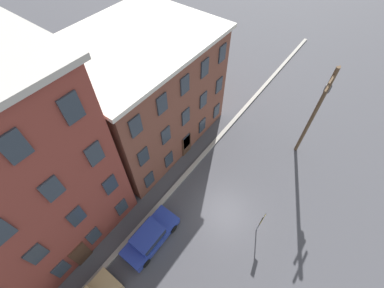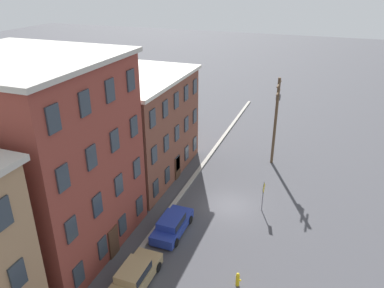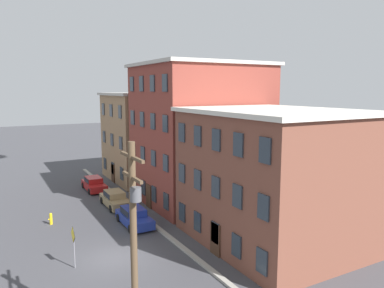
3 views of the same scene
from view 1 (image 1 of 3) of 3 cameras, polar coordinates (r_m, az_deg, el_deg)
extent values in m
plane|color=#424247|center=(20.74, 7.39, -14.86)|extent=(200.00, 200.00, 0.00)
cube|color=#9E998E|center=(21.74, -2.74, -8.35)|extent=(56.00, 0.36, 0.16)
cube|color=#2D3842|center=(19.45, -27.02, -23.50)|extent=(0.90, 0.10, 1.40)
cube|color=#2D3842|center=(16.63, -31.28, -20.20)|extent=(0.90, 0.10, 1.40)
cube|color=#2D3842|center=(13.99, -36.93, -15.45)|extent=(0.90, 0.10, 1.40)
cube|color=#2D3842|center=(19.37, -20.98, -18.51)|extent=(0.90, 0.10, 1.40)
cube|color=#2D3842|center=(16.54, -24.26, -14.49)|extent=(0.90, 0.10, 1.40)
cube|color=#2D3842|center=(13.89, -28.64, -8.79)|extent=(0.90, 0.10, 1.40)
cube|color=#2D3842|center=(11.55, -34.72, -0.54)|extent=(0.90, 0.10, 1.40)
cube|color=#2D3842|center=(19.63, -15.35, -13.39)|extent=(0.90, 0.10, 1.40)
cube|color=#2D3842|center=(16.84, -17.67, -8.65)|extent=(0.90, 0.10, 1.40)
cube|color=#2D3842|center=(14.25, -20.79, -2.09)|extent=(0.90, 0.10, 1.40)
cube|color=#2D3842|center=(11.98, -25.17, 7.17)|extent=(0.90, 0.10, 1.40)
cube|color=#472D1E|center=(19.84, -23.43, -21.52)|extent=(1.10, 0.10, 2.20)
cube|color=brown|center=(22.39, -10.99, 11.04)|extent=(11.85, 9.12, 9.24)
cube|color=silver|center=(19.69, -13.22, 21.58)|extent=(12.35, 9.62, 0.30)
cube|color=#2D3842|center=(20.39, -9.45, -7.81)|extent=(0.90, 0.10, 1.40)
cube|color=#2D3842|center=(17.84, -10.73, -2.77)|extent=(0.90, 0.10, 1.40)
cube|color=#2D3842|center=(15.49, -12.40, 3.87)|extent=(0.90, 0.10, 1.40)
cube|color=#2D3842|center=(21.23, -5.15, -3.45)|extent=(0.90, 0.10, 1.40)
cube|color=#2D3842|center=(18.79, -5.81, 1.92)|extent=(0.90, 0.10, 1.40)
cube|color=#2D3842|center=(16.57, -6.67, 8.80)|extent=(0.90, 0.10, 1.40)
cube|color=#2D3842|center=(22.29, -1.25, 0.55)|extent=(0.90, 0.10, 1.40)
cube|color=#2D3842|center=(19.98, -1.40, 6.09)|extent=(0.90, 0.10, 1.40)
cube|color=#2D3842|center=(17.91, -1.59, 13.00)|extent=(0.90, 0.10, 1.40)
cube|color=#2D3842|center=(23.54, 2.28, 4.15)|extent=(0.90, 0.10, 1.40)
cube|color=#2D3842|center=(21.37, 2.54, 9.73)|extent=(0.90, 0.10, 1.40)
cube|color=#2D3842|center=(19.44, 2.87, 16.49)|extent=(0.90, 0.10, 1.40)
cube|color=#2D3842|center=(24.95, 5.45, 7.36)|extent=(0.90, 0.10, 1.40)
cube|color=#2D3842|center=(22.91, 6.04, 12.87)|extent=(0.90, 0.10, 1.40)
cube|color=#2D3842|center=(21.13, 6.77, 19.38)|extent=(0.90, 0.10, 1.40)
cube|color=#472D1E|center=(22.63, -1.23, -0.15)|extent=(1.10, 0.10, 2.20)
cylinder|color=black|center=(19.87, -20.29, -26.36)|extent=(0.66, 0.22, 0.66)
cube|color=#233899|center=(19.58, -9.13, -19.69)|extent=(4.40, 1.80, 0.70)
cube|color=#233899|center=(18.96, -9.81, -19.52)|extent=(2.20, 1.51, 0.55)
cube|color=#1E232D|center=(18.96, -9.81, -19.52)|extent=(2.02, 1.58, 0.48)
cylinder|color=black|center=(20.31, -8.04, -15.44)|extent=(0.66, 0.22, 0.66)
cylinder|color=black|center=(19.81, -4.20, -18.26)|extent=(0.66, 0.22, 0.66)
cylinder|color=black|center=(19.86, -13.99, -21.36)|extent=(0.66, 0.22, 0.66)
cylinder|color=black|center=(19.34, -10.18, -24.54)|extent=(0.66, 0.22, 0.66)
cylinder|color=slate|center=(19.51, 14.80, -16.77)|extent=(0.08, 0.08, 2.48)
cube|color=yellow|center=(18.71, 15.46, -15.79)|extent=(0.98, 0.03, 0.98)
cube|color=black|center=(18.71, 15.43, -15.78)|extent=(1.06, 0.02, 1.06)
cylinder|color=brown|center=(22.47, 25.35, 5.78)|extent=(0.28, 0.28, 8.88)
cube|color=brown|center=(20.21, 29.12, 13.28)|extent=(2.40, 0.12, 0.12)
cube|color=brown|center=(20.64, 28.25, 11.59)|extent=(2.00, 0.12, 0.12)
cylinder|color=#515156|center=(21.26, 27.92, 10.83)|extent=(0.44, 0.44, 0.55)
camera|label=2|loc=(18.18, -138.84, -48.04)|focal=35.00mm
camera|label=3|loc=(31.97, 46.96, 22.97)|focal=35.00mm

